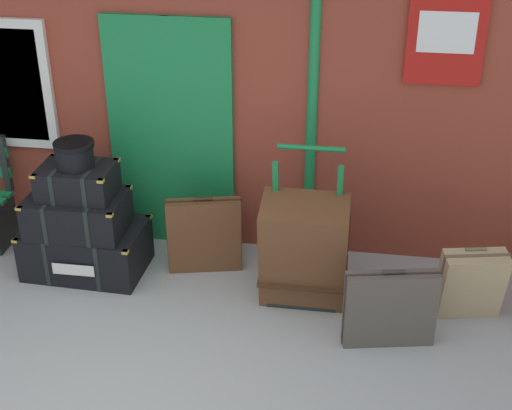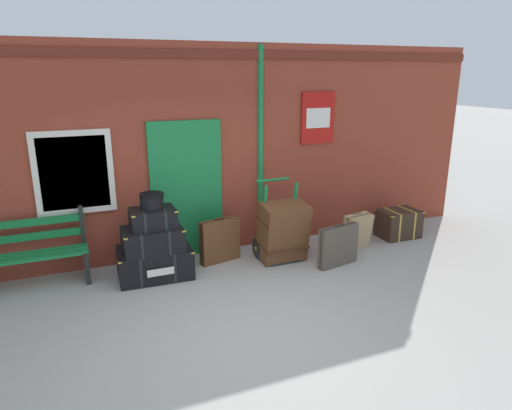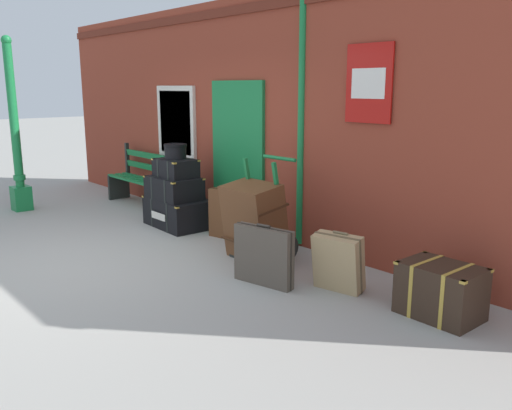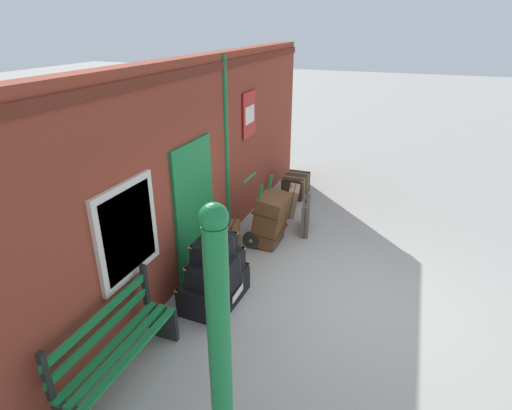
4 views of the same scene
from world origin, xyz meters
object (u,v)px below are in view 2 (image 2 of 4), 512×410
(porters_trolley, at_px, (278,240))
(corner_trunk, at_px, (398,223))
(suitcase_charcoal, at_px, (220,241))
(suitcase_cream, at_px, (356,231))
(steamer_trunk_top, at_px, (153,218))
(large_brown_trunk, at_px, (283,232))
(steamer_trunk_base, at_px, (155,263))
(platform_bench, at_px, (24,256))
(steamer_trunk_middle, at_px, (153,239))
(suitcase_oxblood, at_px, (338,246))
(round_hatbox, at_px, (152,200))

(porters_trolley, bearing_deg, corner_trunk, 0.24)
(suitcase_charcoal, relative_size, suitcase_cream, 1.15)
(steamer_trunk_top, height_order, large_brown_trunk, steamer_trunk_top)
(steamer_trunk_base, bearing_deg, suitcase_cream, -3.49)
(platform_bench, relative_size, large_brown_trunk, 1.71)
(platform_bench, bearing_deg, steamer_trunk_base, -11.68)
(suitcase_cream, bearing_deg, suitcase_charcoal, 170.66)
(steamer_trunk_top, bearing_deg, porters_trolley, 0.74)
(large_brown_trunk, relative_size, suitcase_charcoal, 1.33)
(steamer_trunk_middle, relative_size, porters_trolley, 0.68)
(steamer_trunk_top, bearing_deg, platform_bench, 167.60)
(platform_bench, height_order, porters_trolley, porters_trolley)
(suitcase_oxblood, bearing_deg, suitcase_charcoal, 152.88)
(round_hatbox, height_order, porters_trolley, round_hatbox)
(steamer_trunk_middle, bearing_deg, suitcase_oxblood, -12.81)
(suitcase_cream, distance_m, corner_trunk, 1.03)
(steamer_trunk_base, height_order, porters_trolley, porters_trolley)
(porters_trolley, height_order, suitcase_charcoal, porters_trolley)
(round_hatbox, distance_m, corner_trunk, 4.31)
(large_brown_trunk, distance_m, suitcase_oxblood, 0.84)
(corner_trunk, bearing_deg, steamer_trunk_top, -179.54)
(corner_trunk, bearing_deg, round_hatbox, -179.57)
(suitcase_charcoal, xyz_separation_m, suitcase_oxblood, (1.57, -0.80, -0.03))
(round_hatbox, height_order, suitcase_oxblood, round_hatbox)
(large_brown_trunk, height_order, corner_trunk, large_brown_trunk)
(steamer_trunk_base, distance_m, suitcase_cream, 3.22)
(porters_trolley, bearing_deg, steamer_trunk_top, -179.26)
(steamer_trunk_top, xyz_separation_m, round_hatbox, (0.00, 0.00, 0.25))
(steamer_trunk_middle, height_order, suitcase_charcoal, steamer_trunk_middle)
(platform_bench, bearing_deg, suitcase_oxblood, -13.04)
(suitcase_charcoal, distance_m, suitcase_cream, 2.23)
(suitcase_cream, height_order, suitcase_oxblood, suitcase_oxblood)
(steamer_trunk_top, xyz_separation_m, corner_trunk, (4.21, 0.03, -0.63))
(platform_bench, relative_size, round_hatbox, 4.90)
(steamer_trunk_base, bearing_deg, suitcase_oxblood, -13.89)
(steamer_trunk_base, relative_size, round_hatbox, 3.17)
(platform_bench, height_order, corner_trunk, platform_bench)
(large_brown_trunk, relative_size, suitcase_cream, 1.53)
(steamer_trunk_base, height_order, corner_trunk, corner_trunk)
(platform_bench, height_order, suitcase_charcoal, platform_bench)
(steamer_trunk_base, height_order, suitcase_cream, suitcase_cream)
(steamer_trunk_top, bearing_deg, round_hatbox, 81.70)
(platform_bench, xyz_separation_m, steamer_trunk_top, (1.65, -0.36, 0.43))
(suitcase_cream, relative_size, suitcase_oxblood, 0.88)
(steamer_trunk_base, relative_size, large_brown_trunk, 1.11)
(platform_bench, xyz_separation_m, porters_trolley, (3.55, -0.34, -0.17))
(platform_bench, distance_m, steamer_trunk_middle, 1.68)
(round_hatbox, relative_size, large_brown_trunk, 0.35)
(porters_trolley, xyz_separation_m, suitcase_cream, (1.31, -0.20, 0.02))
(porters_trolley, height_order, suitcase_cream, porters_trolley)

